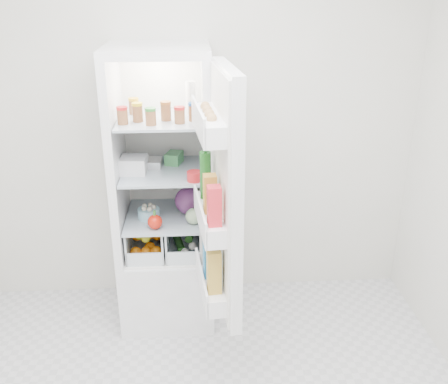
{
  "coord_description": "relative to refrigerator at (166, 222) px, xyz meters",
  "views": [
    {
      "loc": [
        -0.0,
        -1.72,
        2.13
      ],
      "look_at": [
        0.17,
        0.95,
        1.0
      ],
      "focal_mm": 40.0,
      "sensor_mm": 36.0,
      "label": 1
    }
  ],
  "objects": [
    {
      "name": "condiment_jars",
      "position": [
        -0.02,
        -0.14,
        0.76
      ],
      "size": [
        0.46,
        0.32,
        0.08
      ],
      "color": "#B21919",
      "rests_on": "shelf_top"
    },
    {
      "name": "bell_pepper",
      "position": [
        -0.05,
        -0.25,
        0.13
      ],
      "size": [
        0.09,
        0.09,
        0.09
      ],
      "primitive_type": "sphere",
      "color": "red",
      "rests_on": "shelf_low"
    },
    {
      "name": "red_cabbage",
      "position": [
        0.15,
        -0.04,
        0.17
      ],
      "size": [
        0.18,
        0.18,
        0.18
      ],
      "primitive_type": "sphere",
      "color": "#592160",
      "rests_on": "shelf_low"
    },
    {
      "name": "salad_bag",
      "position": [
        0.18,
        -0.19,
        0.13
      ],
      "size": [
        0.1,
        0.1,
        0.1
      ],
      "primitive_type": "sphere",
      "color": "#9FBC8D",
      "rests_on": "shelf_low"
    },
    {
      "name": "citrus_pile",
      "position": [
        -0.12,
        -0.09,
        -0.08
      ],
      "size": [
        0.2,
        0.31,
        0.16
      ],
      "color": "orange",
      "rests_on": "refrigerator"
    },
    {
      "name": "tin_red",
      "position": [
        0.19,
        -0.26,
        0.42
      ],
      "size": [
        0.09,
        0.09,
        0.06
      ],
      "primitive_type": "cylinder",
      "rotation": [
        0.0,
        0.0,
        0.05
      ],
      "color": "red",
      "rests_on": "shelf_mid"
    },
    {
      "name": "foil_tray",
      "position": [
        -0.1,
        0.01,
        0.41
      ],
      "size": [
        0.19,
        0.14,
        0.05
      ],
      "primitive_type": "cube",
      "rotation": [
        0.0,
        0.0,
        -0.05
      ],
      "color": "silver",
      "rests_on": "shelf_mid"
    },
    {
      "name": "shelf_top",
      "position": [
        -0.0,
        -0.06,
        0.71
      ],
      "size": [
        0.49,
        0.53,
        0.02
      ],
      "primitive_type": "cube",
      "color": "#9DACB8",
      "rests_on": "refrigerator"
    },
    {
      "name": "fridge_door",
      "position": [
        0.33,
        -0.64,
        0.43
      ],
      "size": [
        0.22,
        0.6,
        1.3
      ],
      "rotation": [
        0.0,
        0.0,
        1.67
      ],
      "color": "white",
      "rests_on": "refrigerator"
    },
    {
      "name": "shelf_mid",
      "position": [
        -0.0,
        -0.06,
        0.38
      ],
      "size": [
        0.49,
        0.53,
        0.02
      ],
      "primitive_type": "cube",
      "color": "#9DACB8",
      "rests_on": "refrigerator"
    },
    {
      "name": "room_walls",
      "position": [
        0.2,
        -1.25,
        0.93
      ],
      "size": [
        3.02,
        3.02,
        2.61
      ],
      "color": "beige",
      "rests_on": "ground"
    },
    {
      "name": "crisper_left",
      "position": [
        -0.12,
        -0.06,
        -0.06
      ],
      "size": [
        0.23,
        0.46,
        0.22
      ],
      "primitive_type": null,
      "color": "silver",
      "rests_on": "refrigerator"
    },
    {
      "name": "shelf_low",
      "position": [
        -0.0,
        -0.06,
        0.07
      ],
      "size": [
        0.49,
        0.53,
        0.01
      ],
      "primitive_type": "cube",
      "color": "#9DACB8",
      "rests_on": "refrigerator"
    },
    {
      "name": "squeeze_bottle",
      "position": [
        0.18,
        -0.01,
        0.82
      ],
      "size": [
        0.07,
        0.07,
        0.2
      ],
      "primitive_type": "cylinder",
      "rotation": [
        0.0,
        0.0,
        -0.24
      ],
      "color": "white",
      "rests_on": "shelf_top"
    },
    {
      "name": "mushroom_bowl",
      "position": [
        -0.1,
        -0.1,
        0.11
      ],
      "size": [
        0.15,
        0.15,
        0.06
      ],
      "primitive_type": "cylinder",
      "rotation": [
        0.0,
        0.0,
        -0.08
      ],
      "color": "#96CDDF",
      "rests_on": "shelf_low"
    },
    {
      "name": "veg_pile",
      "position": [
        0.13,
        -0.06,
        -0.1
      ],
      "size": [
        0.16,
        0.3,
        0.1
      ],
      "color": "#1A4C19",
      "rests_on": "refrigerator"
    },
    {
      "name": "tub_white",
      "position": [
        -0.17,
        -0.1,
        0.44
      ],
      "size": [
        0.16,
        0.16,
        0.1
      ],
      "primitive_type": "cube",
      "rotation": [
        0.0,
        0.0,
        -0.06
      ],
      "color": "silver",
      "rests_on": "shelf_mid"
    },
    {
      "name": "refrigerator",
      "position": [
        0.0,
        0.0,
        0.0
      ],
      "size": [
        0.6,
        0.6,
        1.8
      ],
      "color": "white",
      "rests_on": "ground"
    },
    {
      "name": "crisper_right",
      "position": [
        0.12,
        -0.06,
        -0.06
      ],
      "size": [
        0.23,
        0.46,
        0.22
      ],
      "primitive_type": null,
      "color": "silver",
      "rests_on": "refrigerator"
    },
    {
      "name": "tub_green",
      "position": [
        0.07,
        0.05,
        0.43
      ],
      "size": [
        0.12,
        0.15,
        0.07
      ],
      "primitive_type": "cube",
      "rotation": [
        0.0,
        0.0,
        -0.29
      ],
      "color": "#429250",
      "rests_on": "shelf_mid"
    }
  ]
}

